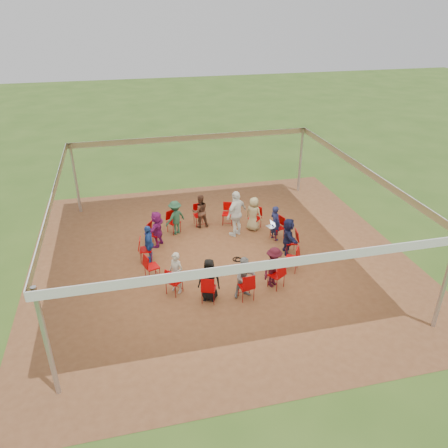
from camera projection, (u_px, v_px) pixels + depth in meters
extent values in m
plane|color=#38581B|center=(220.00, 257.00, 15.53)|extent=(80.00, 80.00, 0.00)
plane|color=brown|center=(220.00, 257.00, 15.53)|extent=(13.00, 13.00, 0.00)
cylinder|color=#B2B2B7|center=(47.00, 343.00, 9.49)|extent=(0.12, 0.12, 3.00)
cylinder|color=#B2B2B7|center=(75.00, 179.00, 18.13)|extent=(0.12, 0.12, 3.00)
cylinder|color=#B2B2B7|center=(445.00, 282.00, 11.55)|extent=(0.12, 0.12, 3.00)
cylinder|color=#B2B2B7|center=(300.00, 161.00, 20.19)|extent=(0.12, 0.12, 3.00)
plane|color=white|center=(219.00, 178.00, 14.15)|extent=(10.30, 10.30, 0.00)
cube|color=white|center=(270.00, 265.00, 9.76)|extent=(10.30, 0.03, 0.24)
cube|color=white|center=(192.00, 138.00, 18.65)|extent=(10.30, 0.03, 0.24)
cube|color=white|center=(53.00, 196.00, 13.14)|extent=(0.03, 10.30, 0.24)
cube|color=white|center=(362.00, 169.00, 15.27)|extent=(0.03, 10.30, 0.24)
imported|color=#181D45|center=(275.00, 223.00, 16.36)|extent=(0.47, 0.58, 1.37)
imported|color=tan|center=(254.00, 214.00, 17.04)|extent=(0.73, 0.74, 1.37)
imported|color=#523222|center=(200.00, 211.00, 17.27)|extent=(0.70, 0.45, 1.37)
imported|color=#234E35|center=(175.00, 218.00, 16.76)|extent=(0.98, 0.83, 1.37)
imported|color=#881C72|center=(157.00, 229.00, 15.94)|extent=(1.09, 1.32, 1.37)
imported|color=#234AA1|center=(149.00, 243.00, 14.98)|extent=(0.51, 0.85, 1.37)
imported|color=#B1AA9B|center=(176.00, 273.00, 13.38)|extent=(0.58, 0.59, 1.37)
imported|color=black|center=(209.00, 280.00, 13.06)|extent=(0.76, 0.58, 1.37)
imported|color=gray|center=(245.00, 277.00, 13.16)|extent=(0.70, 0.45, 1.37)
imported|color=#3F0E19|center=(274.00, 267.00, 13.67)|extent=(0.98, 0.83, 1.37)
imported|color=#181D45|center=(288.00, 236.00, 15.44)|extent=(0.63, 1.32, 1.37)
imported|color=white|center=(236.00, 214.00, 16.55)|extent=(1.19, 1.08, 1.83)
torus|color=black|center=(237.00, 259.00, 15.34)|extent=(0.36, 0.36, 0.03)
torus|color=black|center=(239.00, 260.00, 15.31)|extent=(0.29, 0.29, 0.03)
cube|color=#B7B7BC|center=(270.00, 227.00, 16.30)|extent=(0.31, 0.38, 0.02)
cube|color=#B7B7BC|center=(273.00, 223.00, 16.30)|extent=(0.17, 0.33, 0.21)
cube|color=#CCE0FF|center=(273.00, 223.00, 16.30)|extent=(0.14, 0.29, 0.18)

